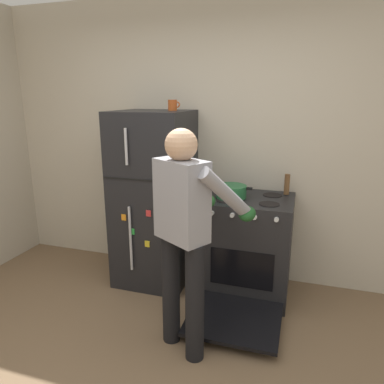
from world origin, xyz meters
name	(u,v)px	position (x,y,z in m)	size (l,w,h in m)	color
kitchen_wall_back	(208,142)	(0.00, 1.95, 1.35)	(6.00, 0.10, 2.70)	beige
refrigerator	(154,199)	(-0.43, 1.57, 0.83)	(0.68, 0.72, 1.66)	black
stove_range	(247,248)	(0.49, 1.55, 0.45)	(0.76, 1.23, 0.92)	black
person_cook	(186,224)	(0.20, 0.68, 0.96)	(0.68, 0.74, 1.60)	black
red_pot	(231,191)	(0.33, 1.52, 0.98)	(0.37, 0.27, 0.11)	#236638
coffee_mug	(173,105)	(-0.24, 1.62, 1.71)	(0.11, 0.08, 0.10)	#B24C1E
pepper_mill	(287,184)	(0.79, 1.77, 1.02)	(0.05, 0.05, 0.18)	brown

